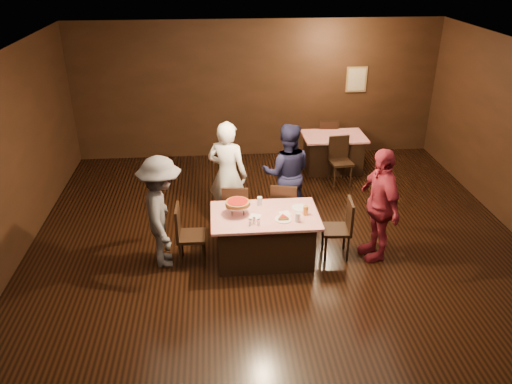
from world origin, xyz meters
The scene contains 22 objects.
room centered at (0.00, 0.01, 2.14)m, with size 10.00×10.04×3.02m.
main_table centered at (-0.26, 0.69, 0.39)m, with size 1.60×1.00×0.77m, color #A50B0F.
back_table centered at (1.54, 3.98, 0.39)m, with size 1.30×0.90×0.77m, color #B70C15.
chair_far_left centered at (-0.66, 1.44, 0.47)m, with size 0.42×0.42×0.95m, color black.
chair_far_right centered at (0.14, 1.44, 0.47)m, with size 0.42×0.42×0.95m, color black.
chair_end_left centered at (-1.36, 0.69, 0.47)m, with size 0.42×0.42×0.95m, color black.
chair_end_right centered at (0.84, 0.69, 0.47)m, with size 0.42×0.42×0.95m, color black.
chair_back_near centered at (1.54, 3.28, 0.47)m, with size 0.42×0.42×0.95m, color black.
chair_back_far centered at (1.54, 4.58, 0.47)m, with size 0.42×0.42×0.95m, color black.
diner_white_jacket centered at (-0.77, 1.82, 0.93)m, with size 0.68×0.44×1.86m, color white.
diner_navy_hoodie centered at (0.24, 1.91, 0.88)m, with size 0.86×0.67×1.76m, color #161734.
diner_grey_knit centered at (-1.76, 0.71, 0.86)m, with size 1.12×0.64×1.73m, color #525156.
diner_red_shirt centered at (1.45, 0.64, 0.89)m, with size 1.04×0.43×1.78m, color maroon.
pizza_stand centered at (-0.66, 0.74, 0.95)m, with size 0.38×0.38×0.22m.
plate_with_slice centered at (-0.01, 0.51, 0.80)m, with size 0.25×0.25×0.06m.
plate_empty centered at (0.29, 0.84, 0.78)m, with size 0.25×0.25×0.01m, color white.
glass_front_right centered at (0.19, 0.44, 0.84)m, with size 0.08×0.08×0.14m, color silver.
glass_amber centered at (0.34, 0.64, 0.84)m, with size 0.08×0.08×0.14m, color #BF7F26.
glass_back centered at (-0.31, 0.99, 0.84)m, with size 0.08×0.08×0.14m, color silver.
condiments centered at (-0.44, 0.41, 0.82)m, with size 0.17×0.10×0.09m.
napkin_center centered at (0.04, 0.69, 0.77)m, with size 0.16×0.16×0.01m, color white.
napkin_left centered at (-0.41, 0.64, 0.77)m, with size 0.16×0.16×0.01m, color white.
Camera 1 is at (-0.94, -5.75, 4.36)m, focal length 35.00 mm.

